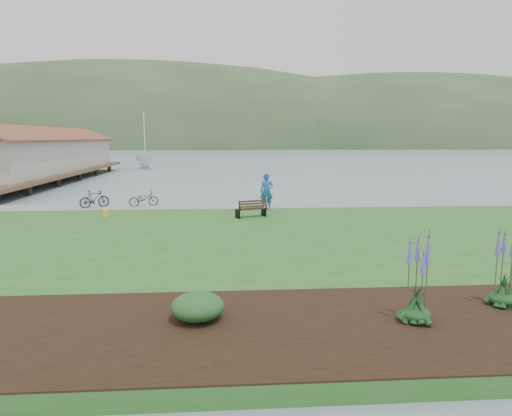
{
  "coord_description": "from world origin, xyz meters",
  "views": [
    {
      "loc": [
        -2.06,
        -18.6,
        4.25
      ],
      "look_at": [
        -0.73,
        0.34,
        1.3
      ],
      "focal_mm": 32.0,
      "sensor_mm": 36.0,
      "label": 1
    }
  ],
  "objects_px": {
    "park_bench": "(252,208)",
    "person": "(267,188)",
    "bicycle_a": "(144,199)",
    "sailboat": "(146,169)"
  },
  "relations": [
    {
      "from": "park_bench",
      "to": "bicycle_a",
      "type": "xyz_separation_m",
      "value": [
        -5.85,
        4.0,
        -0.02
      ]
    },
    {
      "from": "park_bench",
      "to": "person",
      "type": "relative_size",
      "value": 0.68
    },
    {
      "from": "park_bench",
      "to": "sailboat",
      "type": "distance_m",
      "value": 43.66
    },
    {
      "from": "person",
      "to": "sailboat",
      "type": "height_order",
      "value": "sailboat"
    },
    {
      "from": "bicycle_a",
      "to": "sailboat",
      "type": "xyz_separation_m",
      "value": [
        -6.24,
        37.95,
        -0.83
      ]
    },
    {
      "from": "park_bench",
      "to": "bicycle_a",
      "type": "height_order",
      "value": "park_bench"
    },
    {
      "from": "person",
      "to": "bicycle_a",
      "type": "height_order",
      "value": "person"
    },
    {
      "from": "bicycle_a",
      "to": "sailboat",
      "type": "height_order",
      "value": "sailboat"
    },
    {
      "from": "park_bench",
      "to": "bicycle_a",
      "type": "bearing_deg",
      "value": 124.64
    },
    {
      "from": "bicycle_a",
      "to": "sailboat",
      "type": "relative_size",
      "value": 0.07
    }
  ]
}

